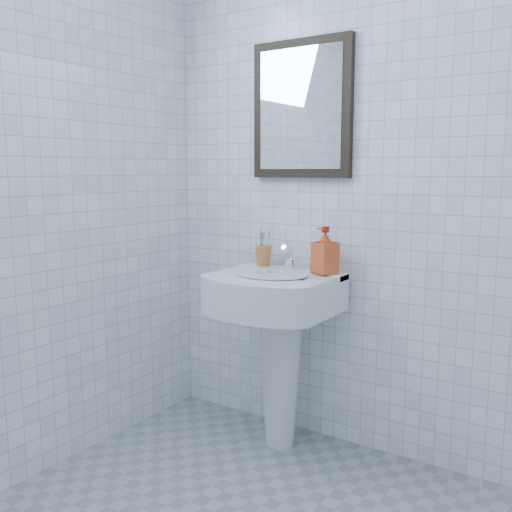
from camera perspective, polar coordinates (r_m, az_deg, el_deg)
The scene contains 6 objects.
wall_back at distance 2.53m, azimuth 12.54°, elevation 7.82°, with size 2.20×0.02×2.50m, color white.
washbasin at distance 2.61m, azimuth 2.19°, elevation -7.40°, with size 0.54×0.39×0.83m.
faucet at distance 2.63m, azimuth 3.35°, elevation -0.33°, with size 0.05×0.10×0.12m.
toothbrush_cup at distance 2.72m, azimuth 0.75°, elevation 0.02°, with size 0.08×0.08×0.10m, color #C57033, non-canonical shape.
soap_dispenser at distance 2.53m, azimuth 6.93°, elevation 0.57°, with size 0.09×0.09×0.21m, color red.
wall_mirror at distance 2.69m, azimuth 4.57°, elevation 14.43°, with size 0.50×0.04×0.62m.
Camera 1 is at (0.92, -1.16, 1.28)m, focal length 40.00 mm.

